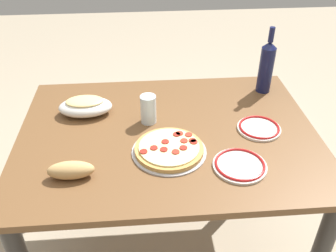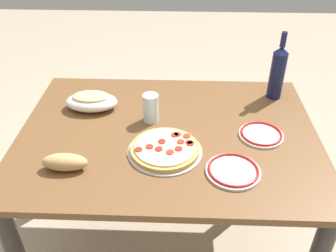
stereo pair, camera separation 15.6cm
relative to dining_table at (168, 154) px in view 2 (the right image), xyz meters
The scene contains 9 objects.
ground_plane 0.63m from the dining_table, ahead, with size 8.00×8.00×0.00m, color tan.
dining_table is the anchor object (origin of this frame).
pepperoni_pizza 0.19m from the dining_table, 92.72° to the right, with size 0.30×0.30×0.03m.
baked_pasta_dish 0.43m from the dining_table, 154.07° to the left, with size 0.24×0.15×0.08m.
wine_bottle 0.65m from the dining_table, 32.21° to the left, with size 0.07×0.07×0.33m.
water_glass 0.22m from the dining_table, 132.63° to the left, with size 0.07×0.07×0.13m, color silver.
side_plate_near 0.41m from the dining_table, ahead, with size 0.18×0.18×0.02m.
side_plate_far 0.37m from the dining_table, 44.81° to the right, with size 0.20×0.20×0.02m.
bread_loaf 0.47m from the dining_table, 145.78° to the right, with size 0.17×0.07×0.06m, color tan.
Camera 2 is at (0.05, -1.29, 1.67)m, focal length 39.81 mm.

